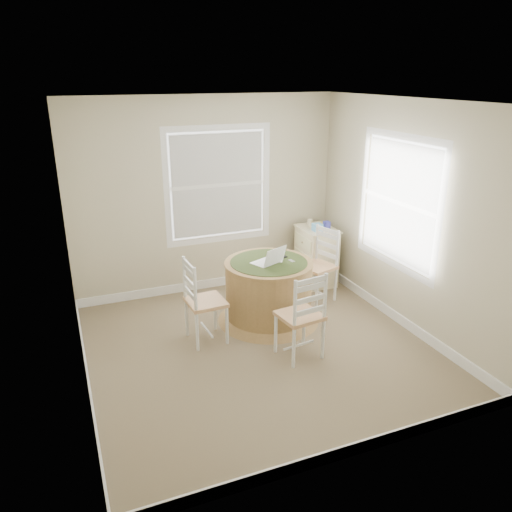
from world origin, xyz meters
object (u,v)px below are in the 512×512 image
round_table (269,289)px  chair_left (206,301)px  chair_right (317,266)px  corner_chest (316,256)px  laptop (268,261)px  chair_near (300,315)px

round_table → chair_left: bearing=-176.5°
round_table → chair_left: (-0.84, -0.19, 0.06)m
chair_right → corner_chest: chair_right is taller
round_table → chair_right: bearing=10.0°
laptop → corner_chest: size_ratio=0.51×
round_table → chair_right: (0.81, 0.29, 0.06)m
chair_left → chair_right: 1.72m
chair_right → laptop: size_ratio=2.29×
laptop → chair_near: bearing=65.6°
chair_left → laptop: laptop is taller
round_table → chair_near: bearing=-101.3°
laptop → chair_right: bearing=177.3°
chair_near → laptop: size_ratio=2.29×
chair_near → chair_right: size_ratio=1.00×
corner_chest → round_table: bearing=-142.6°
chair_right → corner_chest: (0.27, 0.51, -0.07)m
chair_left → chair_near: same height
round_table → chair_near: 0.88m
round_table → laptop: laptop is taller
chair_right → corner_chest: bearing=135.1°
chair_near → corner_chest: chair_near is taller
chair_left → corner_chest: bearing=-65.9°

